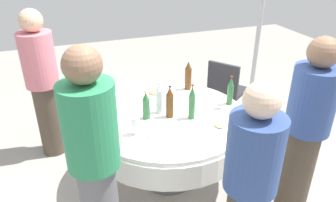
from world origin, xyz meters
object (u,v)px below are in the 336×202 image
(dining_table, at_px, (168,127))
(bottle_green_north, at_px, (192,103))
(person_inner, at_px, (249,187))
(bottle_green_west, at_px, (230,91))
(person_mid, at_px, (95,165))
(person_right, at_px, (305,133))
(bottle_clear_mid, at_px, (159,99))
(plate_east, at_px, (178,105))
(bottle_brown_inner, at_px, (170,103))
(plate_outer, at_px, (154,94))
(bottle_brown_right, at_px, (188,76))
(wine_glass_right, at_px, (135,122))
(plate_far, at_px, (158,130))
(person_south, at_px, (43,83))
(plate_left, at_px, (219,127))
(chair_west, at_px, (225,88))
(bottle_green_south, at_px, (146,106))

(dining_table, height_order, bottle_green_north, bottle_green_north)
(bottle_green_north, height_order, person_inner, person_inner)
(person_inner, bearing_deg, bottle_green_west, -120.14)
(person_mid, bearing_deg, person_right, -137.08)
(bottle_clear_mid, bearing_deg, person_mid, -41.28)
(dining_table, height_order, plate_east, plate_east)
(bottle_brown_inner, xyz_separation_m, plate_outer, (-0.49, -0.00, -0.13))
(bottle_brown_right, distance_m, person_inner, 1.65)
(person_mid, bearing_deg, wine_glass_right, -81.65)
(dining_table, bearing_deg, bottle_brown_right, 139.05)
(wine_glass_right, relative_size, plate_far, 0.63)
(bottle_green_west, distance_m, plate_far, 0.86)
(plate_far, xyz_separation_m, person_mid, (0.51, -0.59, 0.16))
(plate_outer, relative_size, person_right, 0.15)
(bottle_brown_inner, height_order, person_right, person_right)
(bottle_green_west, xyz_separation_m, wine_glass_right, (0.21, -1.01, -0.02))
(bottle_brown_inner, distance_m, bottle_green_north, 0.20)
(bottle_clear_mid, xyz_separation_m, person_right, (0.89, 0.91, -0.03))
(bottle_green_west, bearing_deg, person_inner, -23.98)
(bottle_brown_inner, xyz_separation_m, person_south, (-0.92, -1.08, -0.03))
(wine_glass_right, xyz_separation_m, person_inner, (0.94, 0.50, -0.05))
(person_inner, bearing_deg, bottle_brown_inner, -89.90)
(dining_table, distance_m, plate_left, 0.53)
(plate_left, bearing_deg, chair_west, 148.07)
(plate_far, bearing_deg, bottle_green_north, 105.99)
(bottle_green_west, relative_size, person_south, 0.18)
(plate_east, bearing_deg, bottle_green_west, 74.91)
(bottle_green_south, distance_m, wine_glass_right, 0.28)
(person_right, bearing_deg, bottle_clear_mid, -89.84)
(bottle_brown_inner, distance_m, bottle_brown_right, 0.63)
(bottle_clear_mid, height_order, chair_west, bottle_clear_mid)
(plate_outer, height_order, chair_west, chair_west)
(person_south, relative_size, chair_west, 1.86)
(bottle_clear_mid, distance_m, wine_glass_right, 0.42)
(bottle_green_south, relative_size, bottle_brown_right, 0.84)
(plate_outer, bearing_deg, bottle_green_south, -25.69)
(dining_table, bearing_deg, plate_east, 129.18)
(bottle_clear_mid, height_order, plate_east, bottle_clear_mid)
(plate_far, bearing_deg, bottle_green_south, -173.24)
(bottle_clear_mid, distance_m, bottle_green_west, 0.71)
(person_south, bearing_deg, plate_far, -102.10)
(bottle_clear_mid, distance_m, bottle_brown_right, 0.60)
(bottle_green_west, relative_size, plate_left, 1.38)
(plate_outer, relative_size, plate_far, 0.97)
(dining_table, height_order, person_right, person_right)
(bottle_green_west, xyz_separation_m, person_mid, (0.74, -1.41, 0.03))
(wine_glass_right, height_order, person_right, person_right)
(dining_table, height_order, bottle_clear_mid, bottle_clear_mid)
(dining_table, bearing_deg, wine_glass_right, -58.75)
(bottle_brown_inner, height_order, bottle_brown_right, bottle_brown_right)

